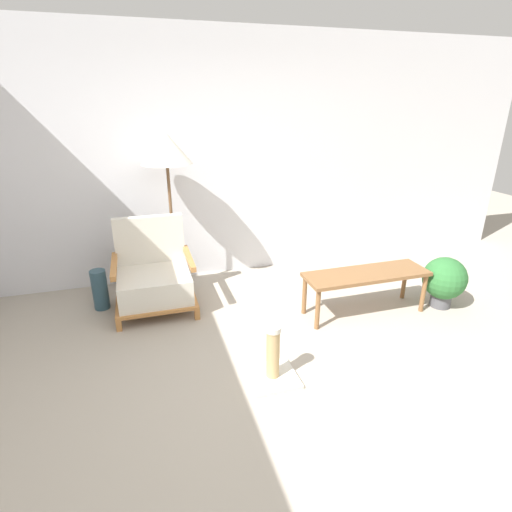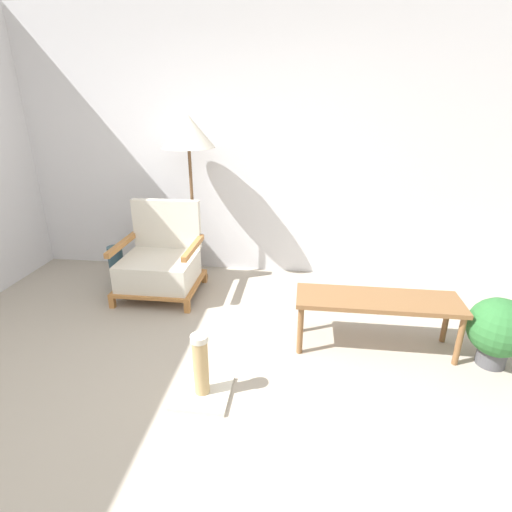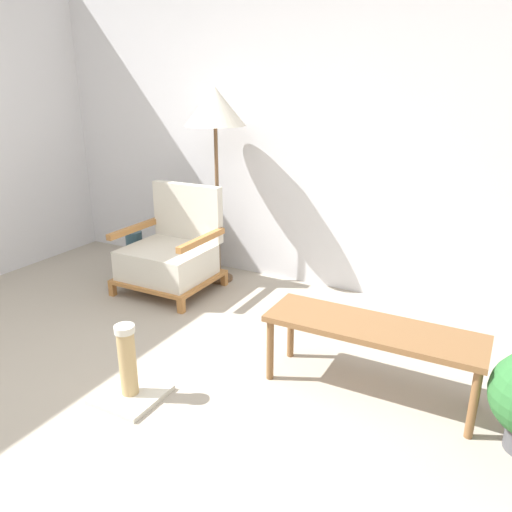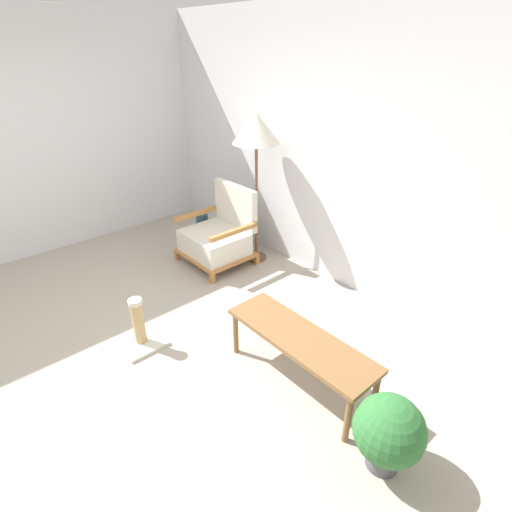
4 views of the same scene
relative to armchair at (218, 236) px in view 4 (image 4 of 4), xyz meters
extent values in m
plane|color=#A89E8E|center=(0.82, -1.76, -0.32)|extent=(14.00, 14.00, 0.00)
cube|color=silver|center=(0.82, 0.72, 1.03)|extent=(8.00, 0.06, 2.70)
cube|color=silver|center=(-1.66, -1.26, 1.03)|extent=(0.06, 8.00, 2.70)
cube|color=#B2753D|center=(-0.36, -0.36, -0.27)|extent=(0.05, 0.05, 0.11)
cube|color=#B2753D|center=(0.36, -0.36, -0.27)|extent=(0.05, 0.05, 0.11)
cube|color=#B2753D|center=(-0.36, 0.28, -0.27)|extent=(0.05, 0.05, 0.11)
cube|color=#B2753D|center=(0.36, 0.28, -0.27)|extent=(0.05, 0.05, 0.11)
cube|color=#B2753D|center=(0.00, -0.04, -0.20)|extent=(0.77, 0.70, 0.03)
cube|color=silver|center=(0.00, -0.06, -0.06)|extent=(0.69, 0.60, 0.25)
cube|color=silver|center=(0.00, 0.27, 0.32)|extent=(0.69, 0.08, 0.49)
cube|color=#B2753D|center=(-0.35, -0.04, 0.19)|extent=(0.05, 0.64, 0.05)
cube|color=#B2753D|center=(0.35, -0.04, 0.19)|extent=(0.05, 0.64, 0.05)
cylinder|color=brown|center=(0.25, 0.37, -0.31)|extent=(0.25, 0.25, 0.03)
cylinder|color=brown|center=(0.25, 0.37, 0.38)|extent=(0.03, 0.03, 1.35)
cone|color=silver|center=(0.25, 0.37, 1.22)|extent=(0.51, 0.51, 0.31)
cube|color=brown|center=(1.96, -0.71, 0.09)|extent=(1.22, 0.38, 0.04)
cylinder|color=brown|center=(1.39, -0.86, -0.12)|extent=(0.04, 0.04, 0.40)
cylinder|color=brown|center=(2.53, -0.86, -0.12)|extent=(0.04, 0.04, 0.40)
cylinder|color=brown|center=(1.39, -0.56, -0.12)|extent=(0.04, 0.04, 0.40)
cylinder|color=brown|center=(2.53, -0.56, -0.12)|extent=(0.04, 0.04, 0.40)
cylinder|color=#2D4C5B|center=(-0.53, 0.13, -0.11)|extent=(0.15, 0.15, 0.41)
cylinder|color=#4C4C51|center=(2.79, -0.83, -0.26)|extent=(0.20, 0.20, 0.13)
sphere|color=#2D6B33|center=(2.79, -0.83, -0.01)|extent=(0.43, 0.43, 0.43)
cube|color=beige|center=(0.77, -1.41, -0.31)|extent=(0.36, 0.36, 0.03)
cylinder|color=tan|center=(0.77, -1.41, -0.10)|extent=(0.10, 0.10, 0.39)
cylinder|color=beige|center=(0.77, -1.41, 0.12)|extent=(0.11, 0.11, 0.04)
camera|label=1|loc=(-0.07, -3.75, 1.67)|focal=28.00mm
camera|label=2|loc=(1.38, -3.46, 1.51)|focal=28.00mm
camera|label=3|loc=(2.57, -3.24, 1.41)|focal=35.00mm
camera|label=4|loc=(3.46, -2.46, 1.99)|focal=28.00mm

